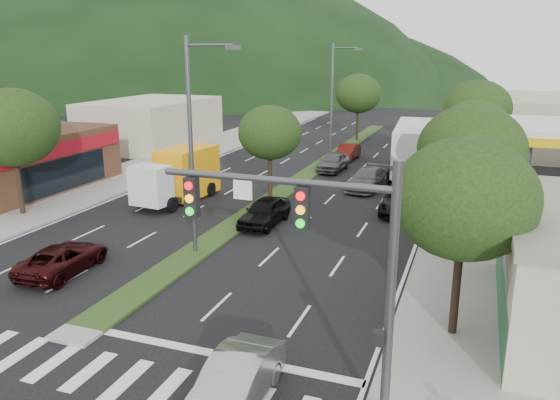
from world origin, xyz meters
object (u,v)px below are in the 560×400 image
at_px(tree_r_b, 471,151).
at_px(tree_r_c, 474,133).
at_px(streetlight_mid, 334,96).
at_px(box_truck, 180,177).
at_px(tree_med_far, 358,94).
at_px(motorhome, 414,148).
at_px(traffic_signal, 328,251).
at_px(suv_maroon, 63,258).
at_px(tree_med_near, 270,133).
at_px(tree_r_e, 478,101).
at_px(streetlight_near, 195,138).
at_px(car_queue_e, 333,162).
at_px(tree_l_a, 12,128).
at_px(sedan_silver, 235,383).
at_px(car_queue_d, 402,201).
at_px(car_queue_b, 368,179).
at_px(car_queue_c, 348,152).
at_px(tree_r_d, 477,109).
at_px(tree_r_a, 464,199).
at_px(car_queue_a, 265,212).

xyz_separation_m(tree_r_b, tree_r_c, (0.00, 8.00, -0.29)).
bearing_deg(streetlight_mid, box_truck, -108.89).
distance_m(tree_med_far, motorhome, 16.66).
relative_size(box_truck, motorhome, 0.67).
bearing_deg(motorhome, traffic_signal, -91.89).
bearing_deg(streetlight_mid, suv_maroon, -98.78).
bearing_deg(tree_r_c, tree_med_near, -170.54).
relative_size(tree_r_c, tree_r_e, 0.97).
distance_m(traffic_signal, box_truck, 23.20).
bearing_deg(streetlight_near, car_queue_e, 86.34).
bearing_deg(traffic_signal, tree_l_a, 151.81).
relative_size(tree_r_c, tree_med_near, 1.08).
xyz_separation_m(streetlight_near, motorhome, (7.42, 21.49, -3.53)).
xyz_separation_m(tree_l_a, motorhome, (20.13, 19.49, -3.13)).
height_order(tree_r_c, tree_med_far, tree_med_far).
bearing_deg(tree_r_b, motorhome, 104.05).
distance_m(sedan_silver, car_queue_e, 30.65).
xyz_separation_m(streetlight_near, car_queue_e, (1.29, 20.26, -4.84)).
height_order(tree_r_c, streetlight_near, streetlight_near).
bearing_deg(car_queue_d, car_queue_b, 119.52).
bearing_deg(tree_r_c, car_queue_c, 128.38).
xyz_separation_m(car_queue_c, car_queue_e, (0.00, -5.00, 0.05)).
bearing_deg(box_truck, tree_r_d, -135.96).
bearing_deg(tree_r_a, tree_r_d, 90.00).
bearing_deg(tree_r_b, tree_r_a, -90.00).
relative_size(car_queue_c, car_queue_d, 0.84).
bearing_deg(streetlight_mid, motorhome, -25.34).
xyz_separation_m(tree_med_near, car_queue_b, (5.27, 5.26, -3.70)).
relative_size(streetlight_near, motorhome, 0.97).
distance_m(car_queue_c, car_queue_d, 16.47).
height_order(car_queue_d, box_truck, box_truck).
distance_m(tree_med_near, car_queue_e, 11.00).
bearing_deg(suv_maroon, tree_med_far, -99.51).
bearing_deg(traffic_signal, sedan_silver, -169.98).
xyz_separation_m(traffic_signal, car_queue_a, (-7.53, 14.80, -3.89)).
bearing_deg(tree_r_d, tree_r_b, -90.00).
bearing_deg(traffic_signal, box_truck, 129.25).
bearing_deg(streetlight_near, tree_r_c, 45.49).
xyz_separation_m(tree_r_a, car_queue_a, (-10.50, 9.26, -4.07)).
xyz_separation_m(tree_r_e, streetlight_mid, (-11.79, -7.00, 0.69)).
relative_size(tree_r_d, sedan_silver, 1.68).
height_order(tree_r_a, car_queue_d, tree_r_a).
relative_size(car_queue_a, car_queue_c, 1.05).
bearing_deg(car_queue_c, tree_l_a, -119.36).
xyz_separation_m(tree_l_a, suv_maroon, (8.22, -6.03, -4.55)).
bearing_deg(car_queue_c, suv_maroon, -99.47).
relative_size(tree_r_e, streetlight_near, 0.67).
xyz_separation_m(tree_r_b, tree_med_near, (-12.00, 6.00, -0.61)).
bearing_deg(car_queue_c, sedan_silver, -80.00).
bearing_deg(traffic_signal, car_queue_e, 104.18).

